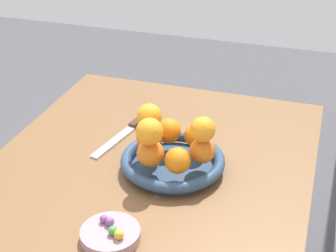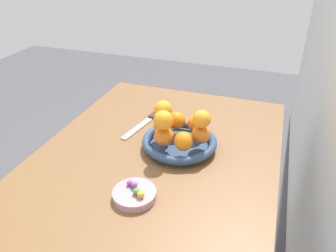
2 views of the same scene
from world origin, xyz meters
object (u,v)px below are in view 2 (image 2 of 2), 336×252
at_px(dining_table, 152,184).
at_px(orange_2, 177,121).
at_px(orange_4, 164,136).
at_px(orange_1, 196,124).
at_px(knife, 148,120).
at_px(candy_ball_1, 136,192).
at_px(orange_5, 183,141).
at_px(orange_7, 202,119).
at_px(orange_0, 201,134).
at_px(candy_ball_0, 130,183).
at_px(candy_ball_3, 141,195).
at_px(fruit_bowl, 179,143).
at_px(candy_ball_2, 134,185).
at_px(orange_8, 163,120).
at_px(orange_3, 162,126).
at_px(orange_6, 163,110).
at_px(candy_dish, 135,195).

relative_size(dining_table, orange_2, 18.24).
bearing_deg(dining_table, orange_4, 153.26).
bearing_deg(orange_1, knife, -110.56).
bearing_deg(dining_table, candy_ball_1, 8.31).
height_order(orange_4, knife, orange_4).
xyz_separation_m(orange_5, orange_7, (-0.05, 0.04, 0.06)).
xyz_separation_m(orange_0, candy_ball_0, (0.24, -0.14, -0.04)).
bearing_deg(candy_ball_3, fruit_bowl, 176.41).
xyz_separation_m(orange_5, candy_ball_2, (0.19, -0.08, -0.04)).
xyz_separation_m(dining_table, orange_8, (-0.04, 0.03, 0.22)).
relative_size(orange_3, orange_6, 1.05).
distance_m(dining_table, knife, 0.28).
relative_size(fruit_bowl, orange_3, 4.02).
bearing_deg(orange_0, orange_7, 4.89).
bearing_deg(orange_3, orange_5, 55.54).
relative_size(orange_8, candy_ball_3, 3.10).
relative_size(fruit_bowl, orange_5, 4.17).
xyz_separation_m(fruit_bowl, orange_7, (0.01, 0.07, 0.11)).
height_order(candy_ball_2, knife, candy_ball_2).
bearing_deg(orange_0, orange_4, -65.20).
height_order(fruit_bowl, orange_4, orange_4).
relative_size(fruit_bowl, orange_8, 4.07).
distance_m(fruit_bowl, orange_4, 0.08).
height_order(candy_ball_0, candy_ball_2, candy_ball_2).
xyz_separation_m(orange_8, candy_ball_1, (0.21, 0.00, -0.10)).
height_order(orange_8, candy_ball_3, orange_8).
xyz_separation_m(orange_2, orange_8, (0.12, -0.01, 0.06)).
bearing_deg(orange_4, candy_ball_1, 0.45).
distance_m(orange_4, candy_ball_0, 0.20).
bearing_deg(fruit_bowl, candy_ball_2, -11.07).
distance_m(orange_6, candy_ball_3, 0.31).
bearing_deg(knife, orange_4, 34.86).
distance_m(fruit_bowl, candy_dish, 0.27).
distance_m(dining_table, orange_1, 0.24).
relative_size(orange_0, orange_3, 0.96).
relative_size(orange_2, candy_ball_0, 3.68).
relative_size(dining_table, orange_7, 19.29).
xyz_separation_m(orange_7, orange_8, (0.05, -0.11, 0.01)).
bearing_deg(orange_4, orange_1, 146.58).
bearing_deg(candy_ball_2, candy_ball_0, -107.15).
distance_m(orange_8, candy_ball_2, 0.22).
bearing_deg(candy_ball_1, orange_6, -174.88).
distance_m(orange_1, orange_5, 0.12).
relative_size(orange_7, orange_8, 0.95).
height_order(orange_0, orange_2, orange_2).
height_order(orange_5, orange_7, orange_7).
distance_m(orange_5, orange_7, 0.09).
xyz_separation_m(orange_6, orange_8, (0.07, 0.03, 0.00)).
distance_m(orange_7, knife, 0.30).
height_order(candy_dish, orange_3, orange_3).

